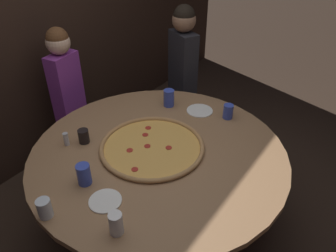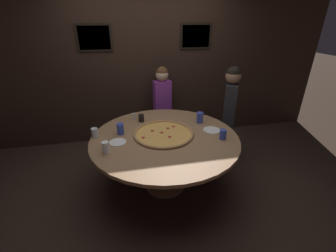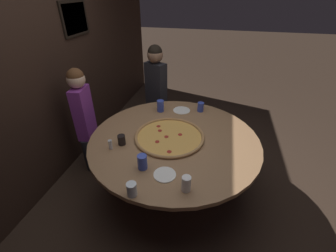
# 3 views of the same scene
# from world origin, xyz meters

# --- Properties ---
(ground_plane) EXTENTS (24.00, 24.00, 0.00)m
(ground_plane) POSITION_xyz_m (0.00, 0.00, 0.00)
(ground_plane) COLOR #38281E
(back_wall) EXTENTS (6.40, 0.08, 2.60)m
(back_wall) POSITION_xyz_m (0.00, 1.48, 1.30)
(back_wall) COLOR black
(back_wall) RESTS_ON ground_plane
(dining_table) EXTENTS (1.76, 1.76, 0.74)m
(dining_table) POSITION_xyz_m (0.00, 0.00, 0.63)
(dining_table) COLOR #936B47
(dining_table) RESTS_ON ground_plane
(giant_pizza) EXTENTS (0.73, 0.73, 0.03)m
(giant_pizza) POSITION_xyz_m (-0.01, 0.05, 0.75)
(giant_pizza) COLOR #E5A84C
(giant_pizza) RESTS_ON dining_table
(drink_cup_centre_back) EXTENTS (0.08, 0.08, 0.10)m
(drink_cup_centre_back) POSITION_xyz_m (-0.23, 0.48, 0.79)
(drink_cup_centre_back) COLOR black
(drink_cup_centre_back) RESTS_ON dining_table
(drink_cup_front_edge) EXTENTS (0.07, 0.07, 0.13)m
(drink_cup_front_edge) POSITION_xyz_m (-0.67, -0.24, 0.81)
(drink_cup_front_edge) COLOR white
(drink_cup_front_edge) RESTS_ON dining_table
(drink_cup_far_left) EXTENTS (0.08, 0.08, 0.14)m
(drink_cup_far_left) POSITION_xyz_m (-0.52, 0.17, 0.81)
(drink_cup_far_left) COLOR #384CB7
(drink_cup_far_left) RESTS_ON dining_table
(drink_cup_beside_pizza) EXTENTS (0.09, 0.09, 0.14)m
(drink_cup_beside_pizza) POSITION_xyz_m (0.54, 0.29, 0.81)
(drink_cup_beside_pizza) COLOR #384CB7
(drink_cup_beside_pizza) RESTS_ON dining_table
(drink_cup_far_right) EXTENTS (0.08, 0.08, 0.11)m
(drink_cup_far_right) POSITION_xyz_m (-0.82, 0.15, 0.80)
(drink_cup_far_right) COLOR silver
(drink_cup_far_right) RESTS_ON dining_table
(drink_cup_near_left) EXTENTS (0.08, 0.08, 0.12)m
(drink_cup_near_left) POSITION_xyz_m (0.65, -0.20, 0.80)
(drink_cup_near_left) COLOR #384CB7
(drink_cup_near_left) RESTS_ON dining_table
(white_plate_left_side) EXTENTS (0.19, 0.19, 0.01)m
(white_plate_left_side) POSITION_xyz_m (-0.55, -0.04, 0.74)
(white_plate_left_side) COLOR white
(white_plate_left_side) RESTS_ON dining_table
(white_plate_right_side) EXTENTS (0.21, 0.21, 0.01)m
(white_plate_right_side) POSITION_xyz_m (0.61, 0.04, 0.74)
(white_plate_right_side) COLOR white
(white_plate_right_side) RESTS_ON dining_table
(condiment_shaker) EXTENTS (0.04, 0.04, 0.10)m
(condiment_shaker) POSITION_xyz_m (-0.33, 0.56, 0.79)
(condiment_shaker) COLOR silver
(condiment_shaker) RESTS_ON dining_table
(diner_far_right) EXTENTS (0.27, 0.38, 1.43)m
(diner_far_right) POSITION_xyz_m (1.06, 0.50, 0.81)
(diner_far_right) COLOR #232328
(diner_far_right) RESTS_ON ground_plane
(diner_side_right) EXTENTS (0.35, 0.20, 1.34)m
(diner_side_right) POSITION_xyz_m (0.18, 1.16, 0.76)
(diner_side_right) COLOR #232328
(diner_side_right) RESTS_ON ground_plane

